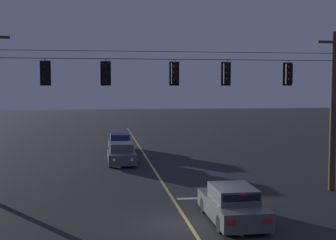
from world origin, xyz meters
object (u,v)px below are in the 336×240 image
object	(u,v)px
traffic_light_left_inner	(106,73)
traffic_light_right_inner	(227,74)
car_oncoming_lead	(121,154)
car_oncoming_trailing	(120,143)
traffic_light_centre	(175,73)
traffic_light_leftmost	(45,73)
traffic_light_rightmost	(289,74)
car_waiting_near_lane	(232,205)

from	to	relation	value
traffic_light_left_inner	traffic_light_right_inner	distance (m)	5.67
traffic_light_left_inner	car_oncoming_lead	bearing A→B (deg)	83.55
car_oncoming_trailing	traffic_light_centre	bearing A→B (deg)	-83.07
traffic_light_leftmost	traffic_light_rightmost	world-z (taller)	same
traffic_light_right_inner	car_oncoming_trailing	xyz separation A→B (m)	(-4.43, 15.93, -5.13)
traffic_light_right_inner	car_oncoming_trailing	world-z (taller)	traffic_light_right_inner
traffic_light_right_inner	traffic_light_leftmost	bearing A→B (deg)	180.00
traffic_light_centre	car_oncoming_trailing	size ratio (longest dim) A/B	0.28
traffic_light_leftmost	car_oncoming_lead	world-z (taller)	traffic_light_leftmost
traffic_light_leftmost	traffic_light_centre	size ratio (longest dim) A/B	1.00
car_waiting_near_lane	car_oncoming_trailing	distance (m)	20.63
traffic_light_leftmost	traffic_light_centre	distance (m)	5.87
traffic_light_right_inner	car_oncoming_lead	distance (m)	11.93
traffic_light_rightmost	car_oncoming_lead	bearing A→B (deg)	128.09
traffic_light_left_inner	traffic_light_rightmost	xyz separation A→B (m)	(8.75, 0.00, 0.00)
traffic_light_left_inner	traffic_light_right_inner	bearing A→B (deg)	0.00
traffic_light_leftmost	car_oncoming_trailing	xyz separation A→B (m)	(3.94, 15.93, -5.13)
traffic_light_leftmost	traffic_light_right_inner	distance (m)	8.36
traffic_light_left_inner	car_oncoming_trailing	size ratio (longest dim) A/B	0.28
traffic_light_leftmost	traffic_light_right_inner	bearing A→B (deg)	0.00
traffic_light_leftmost	car_oncoming_trailing	distance (m)	17.19
traffic_light_leftmost	traffic_light_rightmost	distance (m)	11.44
car_waiting_near_lane	car_oncoming_trailing	world-z (taller)	same
traffic_light_leftmost	traffic_light_left_inner	size ratio (longest dim) A/B	1.00
car_oncoming_lead	car_oncoming_trailing	world-z (taller)	same
traffic_light_left_inner	car_waiting_near_lane	bearing A→B (deg)	-43.00
traffic_light_leftmost	traffic_light_left_inner	distance (m)	2.69
traffic_light_centre	car_oncoming_lead	size ratio (longest dim) A/B	0.28
car_oncoming_lead	car_oncoming_trailing	distance (m)	6.18
car_waiting_near_lane	car_oncoming_trailing	xyz separation A→B (m)	(-3.48, 20.34, -0.00)
traffic_light_centre	traffic_light_right_inner	distance (m)	2.49
traffic_light_left_inner	traffic_light_centre	bearing A→B (deg)	0.00
traffic_light_leftmost	car_oncoming_trailing	bearing A→B (deg)	76.12
traffic_light_left_inner	traffic_light_rightmost	distance (m)	8.75
traffic_light_right_inner	car_oncoming_trailing	bearing A→B (deg)	105.53
car_waiting_near_lane	car_oncoming_lead	world-z (taller)	same
car_waiting_near_lane	traffic_light_centre	bearing A→B (deg)	109.33
traffic_light_right_inner	traffic_light_rightmost	xyz separation A→B (m)	(3.07, 0.00, 0.00)
traffic_light_leftmost	car_waiting_near_lane	size ratio (longest dim) A/B	0.28
car_waiting_near_lane	car_oncoming_lead	bearing A→B (deg)	104.35
traffic_light_leftmost	traffic_light_centre	bearing A→B (deg)	0.00
traffic_light_right_inner	car_waiting_near_lane	xyz separation A→B (m)	(-0.95, -4.41, -5.13)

